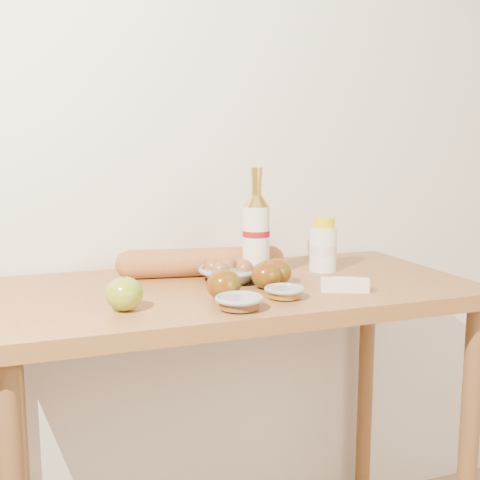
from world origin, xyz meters
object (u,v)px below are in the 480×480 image
object	(u,v)px
table	(236,331)
bourbon_bottle	(256,234)
cream_bottle	(323,246)
egg_bowl	(231,272)
baguette	(202,262)

from	to	relation	value
table	bourbon_bottle	distance (m)	0.26
cream_bottle	egg_bowl	size ratio (longest dim) A/B	0.84
cream_bottle	baguette	distance (m)	0.35
table	cream_bottle	size ratio (longest dim) A/B	7.93
cream_bottle	baguette	size ratio (longest dim) A/B	0.32
bourbon_bottle	baguette	distance (m)	0.17
bourbon_bottle	baguette	xyz separation A→B (m)	(-0.13, 0.08, -0.08)
egg_bowl	baguette	xyz separation A→B (m)	(-0.05, 0.09, 0.01)
bourbon_bottle	egg_bowl	bearing A→B (deg)	162.69
table	baguette	xyz separation A→B (m)	(-0.05, 0.13, 0.16)
table	cream_bottle	bearing A→B (deg)	14.60
table	egg_bowl	size ratio (longest dim) A/B	6.65
table	baguette	distance (m)	0.21
bourbon_bottle	cream_bottle	size ratio (longest dim) A/B	1.95
bourbon_bottle	cream_bottle	world-z (taller)	bourbon_bottle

